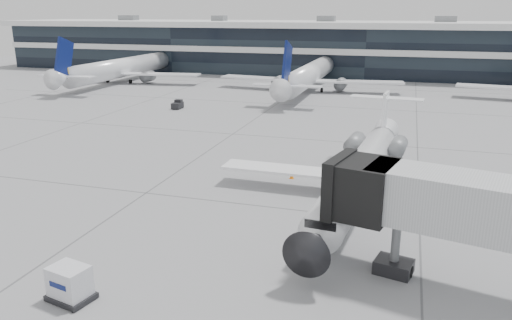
% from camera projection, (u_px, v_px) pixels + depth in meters
% --- Properties ---
extents(ground, '(220.00, 220.00, 0.00)m').
position_uv_depth(ground, '(272.00, 207.00, 35.38)').
color(ground, gray).
rests_on(ground, ground).
extents(terminal, '(170.00, 22.00, 10.00)m').
position_uv_depth(terminal, '(370.00, 51.00, 109.12)').
color(terminal, black).
rests_on(terminal, ground).
extents(bg_jet_left, '(32.00, 40.00, 9.60)m').
position_uv_depth(bg_jet_left, '(125.00, 82.00, 98.32)').
color(bg_jet_left, white).
rests_on(bg_jet_left, ground).
extents(bg_jet_center, '(32.00, 40.00, 9.60)m').
position_uv_depth(bg_jet_center, '(309.00, 90.00, 88.03)').
color(bg_jet_center, white).
rests_on(bg_jet_center, ground).
extents(regional_jet, '(21.87, 27.32, 6.30)m').
position_uv_depth(regional_jet, '(361.00, 170.00, 36.63)').
color(regional_jet, white).
rests_on(regional_jet, ground).
extents(cargo_uld, '(2.37, 1.95, 1.71)m').
position_uv_depth(cargo_uld, '(70.00, 284.00, 23.82)').
color(cargo_uld, black).
rests_on(cargo_uld, ground).
extents(traffic_cone, '(0.39, 0.39, 0.54)m').
position_uv_depth(traffic_cone, '(292.00, 176.00, 41.41)').
color(traffic_cone, orange).
rests_on(traffic_cone, ground).
extents(far_tug, '(1.19, 1.98, 1.25)m').
position_uv_depth(far_tug, '(178.00, 105.00, 71.08)').
color(far_tug, black).
rests_on(far_tug, ground).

